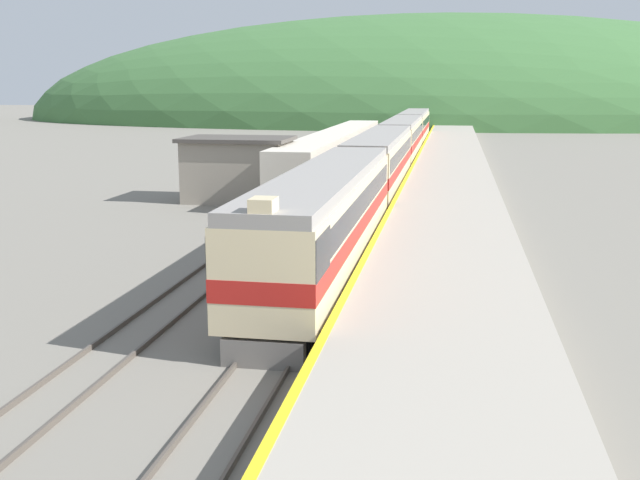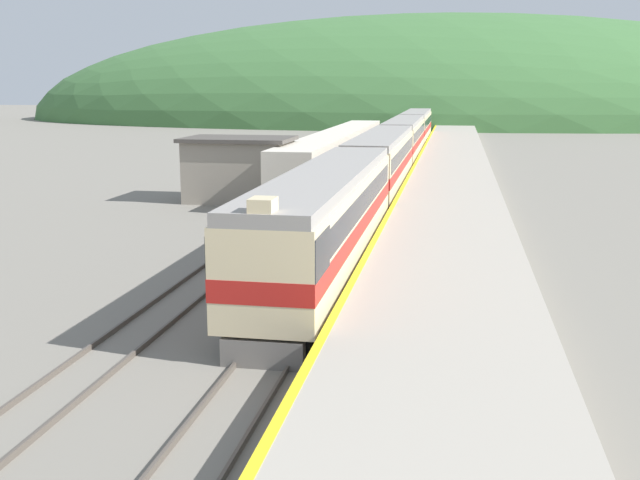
% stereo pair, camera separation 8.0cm
% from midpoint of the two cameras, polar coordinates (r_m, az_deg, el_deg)
% --- Properties ---
extents(track_main, '(1.52, 180.00, 0.16)m').
position_cam_midpoint_polar(track_main, '(69.59, 6.28, 5.72)').
color(track_main, '#4C443D').
rests_on(track_main, ground).
extents(track_siding, '(1.52, 180.00, 0.16)m').
position_cam_midpoint_polar(track_siding, '(70.03, 2.66, 5.82)').
color(track_siding, '#4C443D').
rests_on(track_siding, ground).
extents(platform, '(6.01, 140.00, 1.11)m').
position_cam_midpoint_polar(platform, '(49.51, 9.92, 3.71)').
color(platform, '#9E9689').
rests_on(platform, ground).
extents(distant_hills, '(172.43, 77.59, 42.15)m').
position_cam_midpoint_polar(distant_hills, '(157.00, 8.60, 8.98)').
color(distant_hills, '#3D6B38').
rests_on(distant_hills, ground).
extents(station_shed, '(6.82, 4.75, 4.07)m').
position_cam_midpoint_polar(station_shed, '(48.18, -6.14, 5.41)').
color(station_shed, gray).
rests_on(station_shed, ground).
extents(express_train_lead_car, '(2.92, 20.87, 4.51)m').
position_cam_midpoint_polar(express_train_lead_car, '(29.04, 0.59, 1.68)').
color(express_train_lead_car, black).
rests_on(express_train_lead_car, ground).
extents(carriage_second, '(2.91, 20.53, 4.15)m').
position_cam_midpoint_polar(carriage_second, '(50.48, 4.78, 5.95)').
color(carriage_second, black).
rests_on(carriage_second, ground).
extents(carriage_third, '(2.91, 20.53, 4.15)m').
position_cam_midpoint_polar(carriage_third, '(71.75, 6.46, 7.64)').
color(carriage_third, black).
rests_on(carriage_third, ground).
extents(carriage_fourth, '(2.91, 20.53, 4.15)m').
position_cam_midpoint_polar(carriage_fourth, '(93.09, 7.37, 8.56)').
color(carriage_fourth, black).
rests_on(carriage_fourth, ground).
extents(siding_train, '(2.90, 37.23, 3.67)m').
position_cam_midpoint_polar(siding_train, '(60.11, 1.41, 6.58)').
color(siding_train, black).
rests_on(siding_train, ground).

